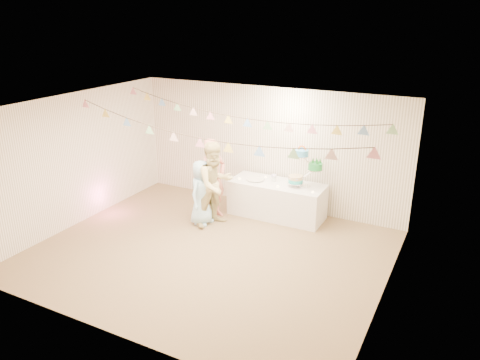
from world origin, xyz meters
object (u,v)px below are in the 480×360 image
at_px(cake_stand, 305,167).
at_px(person_adult_b, 215,184).
at_px(person_child, 202,192).
at_px(person_adult_a, 213,179).
at_px(table, 277,199).

height_order(cake_stand, person_adult_b, person_adult_b).
height_order(cake_stand, person_child, cake_stand).
height_order(person_adult_a, person_adult_b, person_adult_b).
distance_m(table, cake_stand, 0.95).
distance_m(person_adult_b, person_child, 0.33).
bearing_deg(person_adult_a, person_adult_b, -127.61).
bearing_deg(person_child, cake_stand, -53.92).
height_order(table, person_adult_a, person_adult_a).
distance_m(table, person_adult_b, 1.41).
relative_size(table, cake_stand, 2.47).
relative_size(cake_stand, person_child, 0.60).
bearing_deg(person_adult_a, cake_stand, -50.88).
xyz_separation_m(table, person_adult_b, (-0.93, -0.93, 0.49)).
xyz_separation_m(cake_stand, person_adult_b, (-1.48, -0.98, -0.29)).
distance_m(cake_stand, person_adult_b, 1.80).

